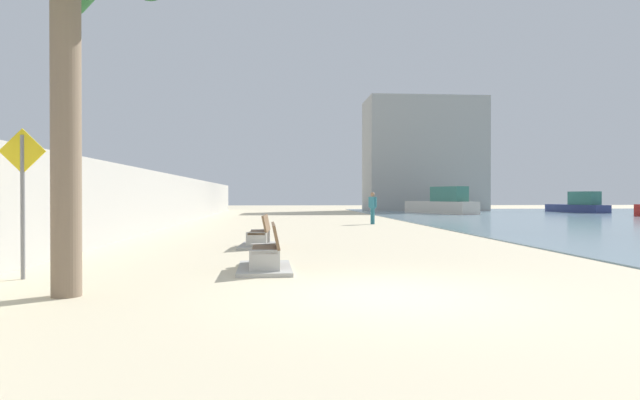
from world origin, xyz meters
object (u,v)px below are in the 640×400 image
boat_nearest (579,205)px  boat_outer (442,204)px  pedestrian_sign (23,186)px  bench_far (260,239)px  person_walking (373,205)px  bench_near (266,259)px

boat_nearest → boat_outer: bearing=-171.3°
boat_nearest → pedestrian_sign: size_ratio=2.34×
bench_far → pedestrian_sign: size_ratio=0.76×
person_walking → boat_outer: boat_outer is taller
boat_nearest → pedestrian_sign: pedestrian_sign is taller
person_walking → boat_outer: 18.11m
boat_outer → boat_nearest: bearing=8.7°
bench_near → boat_nearest: bearing=51.9°
bench_far → boat_outer: size_ratio=0.27×
person_walking → bench_near: bearing=-107.1°
bench_near → person_walking: 18.40m
person_walking → pedestrian_sign: (-9.91, -18.43, 0.72)m
person_walking → pedestrian_sign: pedestrian_sign is taller
boat_outer → pedestrian_sign: bearing=-118.8°
bench_far → boat_outer: 31.82m
bench_far → boat_nearest: size_ratio=0.33×
bench_far → person_walking: bearing=65.4°
person_walking → boat_outer: bearing=60.6°
person_walking → boat_nearest: 28.61m
boat_nearest → boat_outer: 13.63m
bench_far → person_walking: size_ratio=1.23×
boat_nearest → bench_far: bearing=-132.8°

